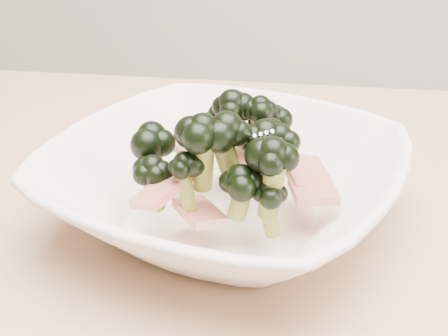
{
  "coord_description": "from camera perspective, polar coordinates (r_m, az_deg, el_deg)",
  "views": [
    {
      "loc": [
        -0.05,
        -0.38,
        1.03
      ],
      "look_at": [
        -0.11,
        0.05,
        0.8
      ],
      "focal_mm": 50.0,
      "sensor_mm": 36.0,
      "label": 1
    }
  ],
  "objects": [
    {
      "name": "broccoli_dish",
      "position": [
        0.5,
        0.12,
        -1.06
      ],
      "size": [
        0.35,
        0.35,
        0.11
      ],
      "color": "#F5E4CF",
      "rests_on": "dining_table"
    }
  ]
}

